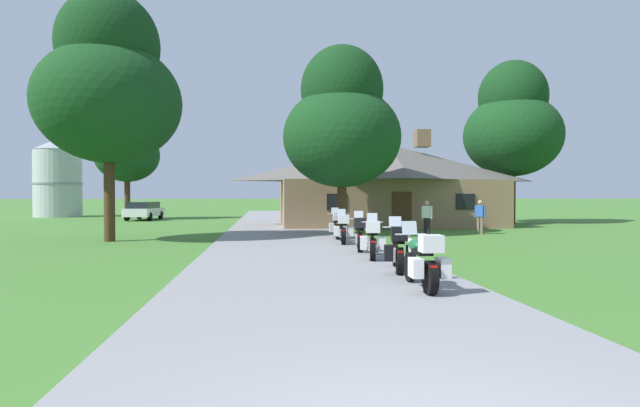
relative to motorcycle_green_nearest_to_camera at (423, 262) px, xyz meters
The scene contains 17 objects.
ground_plane 13.65m from the motorcycle_green_nearest_to_camera, 97.95° to the left, with size 500.00×500.00×0.00m, color #42752D.
asphalt_driveway 11.67m from the motorcycle_green_nearest_to_camera, 99.31° to the left, with size 6.40×80.00×0.06m, color gray.
motorcycle_green_nearest_to_camera is the anchor object (origin of this frame).
motorcycle_blue_second_in_row 2.41m from the motorcycle_green_nearest_to_camera, 86.72° to the left, with size 0.95×2.07×1.30m.
motorcycle_black_third_in_row 4.98m from the motorcycle_green_nearest_to_camera, 89.46° to the left, with size 0.98×2.07×1.30m.
motorcycle_yellow_fourth_in_row 7.22m from the motorcycle_green_nearest_to_camera, 89.45° to the left, with size 0.77×2.08×1.30m.
motorcycle_blue_fifth_in_row 9.72m from the motorcycle_green_nearest_to_camera, 90.70° to the left, with size 0.84×2.08×1.30m.
motorcycle_orange_farthest_in_row 11.98m from the motorcycle_green_nearest_to_camera, 90.17° to the left, with size 0.77×2.08×1.30m.
stone_lodge 22.79m from the motorcycle_green_nearest_to_camera, 78.51° to the left, with size 13.96×8.30×6.09m.
bystander_blue_shirt_near_lodge 16.19m from the motorcycle_green_nearest_to_camera, 62.85° to the left, with size 0.41×0.42×1.67m.
bystander_white_shirt_beside_signpost 14.00m from the motorcycle_green_nearest_to_camera, 71.89° to the left, with size 0.41×0.43×1.67m.
tree_left_near 16.57m from the motorcycle_green_nearest_to_camera, 127.79° to the left, with size 5.89×5.89×10.31m.
tree_left_far 35.48m from the motorcycle_green_nearest_to_camera, 113.50° to the left, with size 5.01×5.01×8.98m.
tree_right_of_lodge 28.20m from the motorcycle_green_nearest_to_camera, 60.01° to the left, with size 6.59×6.59×11.11m.
tree_by_lodge_front 15.36m from the motorcycle_green_nearest_to_camera, 87.78° to the left, with size 5.64×5.64×9.07m.
metal_silo_distant 43.43m from the motorcycle_green_nearest_to_camera, 119.56° to the left, with size 4.08×4.08×6.88m.
parked_white_suv_far_left 33.20m from the motorcycle_green_nearest_to_camera, 111.93° to the left, with size 2.19×4.73×1.40m.
Camera 1 is at (-1.16, -3.21, 1.91)m, focal length 28.75 mm.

